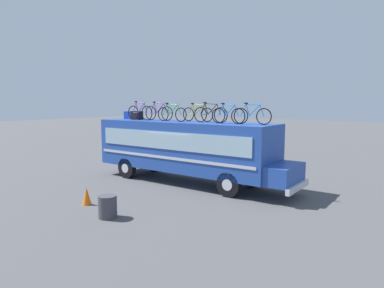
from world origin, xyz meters
The scene contains 13 objects.
ground_plane centered at (0.00, 0.00, 0.00)m, with size 120.00×120.00×0.00m, color #4C4C4F.
bus centered at (0.17, 0.00, 1.76)m, with size 10.39×2.46×2.98m.
luggage_bag_1 centered at (-3.77, 0.16, 3.18)m, with size 0.70×0.38×0.41m, color #193899.
luggage_bag_2 centered at (-3.10, -0.05, 3.20)m, with size 0.61×0.36×0.44m, color black.
rooftop_bicycle_1 centered at (-2.52, -0.40, 3.38)m, with size 1.71×0.44×0.98m.
rooftop_bicycle_2 centered at (-1.51, -0.09, 3.38)m, with size 1.82×0.44×0.96m.
rooftop_bicycle_3 centered at (-0.43, -0.37, 3.35)m, with size 1.77×0.44×0.90m.
rooftop_bicycle_4 centered at (0.61, 0.31, 3.35)m, with size 1.76×0.44×0.89m.
rooftop_bicycle_5 centered at (1.60, -0.10, 3.37)m, with size 1.80×0.44×0.94m.
rooftop_bicycle_6 centered at (2.62, -0.26, 3.35)m, with size 1.65×0.44×0.90m.
rooftop_bicycle_7 centered at (3.66, -0.07, 3.36)m, with size 1.75×0.44×0.92m.
trash_bin centered at (1.11, -5.72, 0.39)m, with size 0.63×0.63×0.77m, color #3F3F47.
traffic_cone centered at (-0.70, -5.21, 0.34)m, with size 0.34×0.34×0.69m, color orange.
Camera 1 is at (10.10, -13.21, 3.95)m, focal length 32.23 mm.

